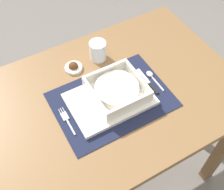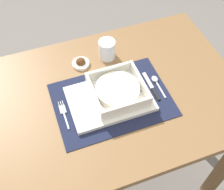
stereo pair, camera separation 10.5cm
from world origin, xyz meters
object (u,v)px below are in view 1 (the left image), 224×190
at_px(drinking_glass, 98,51).
at_px(condiment_saucer, 73,67).
at_px(porridge_bowl, 117,90).
at_px(butter_knife, 149,83).
at_px(spoon, 151,76).
at_px(dining_table, 112,110).
at_px(fork, 66,119).

height_order(drinking_glass, condiment_saucer, drinking_glass).
relative_size(porridge_bowl, butter_knife, 1.33).
xyz_separation_m(spoon, condiment_saucer, (-0.25, 0.19, 0.00)).
relative_size(dining_table, butter_knife, 6.93).
relative_size(spoon, butter_knife, 0.78).
bearing_deg(butter_knife, spoon, 45.01).
distance_m(fork, butter_knife, 0.35).
distance_m(spoon, drinking_glass, 0.24).
bearing_deg(fork, condiment_saucer, 56.55).
height_order(fork, drinking_glass, drinking_glass).
height_order(fork, condiment_saucer, condiment_saucer).
relative_size(dining_table, porridge_bowl, 5.21).
bearing_deg(butter_knife, porridge_bowl, -178.58).
height_order(butter_knife, drinking_glass, drinking_glass).
relative_size(spoon, condiment_saucer, 1.57).
bearing_deg(condiment_saucer, butter_knife, -44.08).
xyz_separation_m(dining_table, condiment_saucer, (-0.07, 0.19, 0.12)).
relative_size(porridge_bowl, fork, 1.52).
xyz_separation_m(dining_table, spoon, (0.18, -0.00, 0.12)).
bearing_deg(spoon, condiment_saucer, 146.05).
bearing_deg(dining_table, drinking_glass, 77.37).
distance_m(fork, condiment_saucer, 0.24).
bearing_deg(drinking_glass, porridge_bowl, -99.05).
height_order(spoon, butter_knife, spoon).
bearing_deg(spoon, drinking_glass, 127.40).
bearing_deg(porridge_bowl, condiment_saucer, 111.62).
bearing_deg(drinking_glass, dining_table, -102.63).
height_order(porridge_bowl, spoon, porridge_bowl).
distance_m(drinking_glass, condiment_saucer, 0.12).
bearing_deg(spoon, fork, -173.61).
xyz_separation_m(dining_table, drinking_glass, (0.04, 0.19, 0.14)).
bearing_deg(condiment_saucer, porridge_bowl, -68.38).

